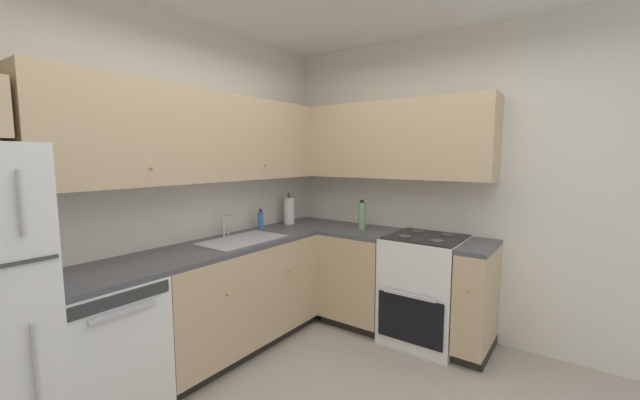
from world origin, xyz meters
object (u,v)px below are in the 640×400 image
oven_range (425,288)px  soap_bottle (261,220)px  oil_bottle (362,216)px  dishwasher (100,349)px  paper_towel_roll (289,211)px

oven_range → soap_bottle: soap_bottle is taller
oven_range → oil_bottle: oil_bottle is taller
dishwasher → oil_bottle: bearing=-16.0°
oven_range → oil_bottle: (-0.02, 0.62, 0.58)m
soap_bottle → oven_range: bearing=-68.0°
oven_range → paper_towel_roll: size_ratio=3.21×
dishwasher → paper_towel_roll: 2.04m
oil_bottle → soap_bottle: bearing=125.0°
oven_range → paper_towel_roll: paper_towel_roll is taller
oil_bottle → paper_towel_roll: bearing=101.9°
dishwasher → oven_range: (2.12, -1.22, 0.02)m
dishwasher → oil_bottle: (2.10, -0.60, 0.60)m
dishwasher → paper_towel_roll: bearing=4.7°
oil_bottle → dishwasher: bearing=164.0°
dishwasher → paper_towel_roll: (1.94, 0.16, 0.60)m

